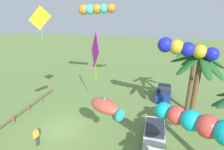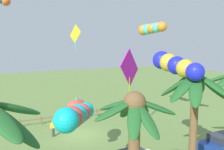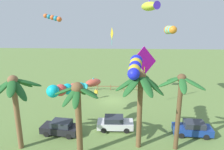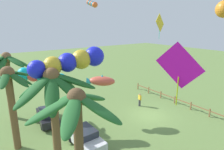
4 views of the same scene
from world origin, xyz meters
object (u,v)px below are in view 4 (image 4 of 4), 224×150
Objects in this scene: palm_tree_3 at (8,68)px; kite_tube_1 at (92,4)px; palm_tree_0 at (54,97)px; kite_fish_5 at (100,81)px; palm_tree_1 at (78,128)px; parked_car_2 at (85,138)px; kite_diamond_3 at (180,67)px; kite_tube_2 at (40,76)px; palm_tree_2 at (10,90)px; parked_car_0 at (48,116)px; kite_diamond_0 at (160,23)px; kite_tube_7 at (71,62)px; spectator_0 at (140,100)px.

kite_tube_1 is (-0.76, -9.33, 6.49)m from palm_tree_3.
palm_tree_0 is 2.50× the size of kite_fish_5.
palm_tree_1 is 1.83× the size of parked_car_2.
palm_tree_1 is at bearing 147.50° from kite_tube_1.
kite_diamond_3 is at bearing -140.02° from palm_tree_3.
kite_tube_1 reaches higher than kite_tube_2.
kite_tube_2 is (1.76, -2.71, 0.24)m from palm_tree_2.
kite_diamond_3 is (-6.59, -11.03, 1.55)m from palm_tree_2.
kite_tube_2 is at bearing -7.48° from palm_tree_1.
kite_diamond_3 is (-9.32, -7.74, 5.74)m from parked_car_0.
palm_tree_2 is (5.28, 1.52, -0.81)m from palm_tree_0.
kite_tube_1 is at bearing 27.18° from kite_diamond_0.
kite_diamond_0 is at bearing -109.65° from kite_fish_5.
palm_tree_1 reaches higher than parked_car_0.
kite_tube_7 reaches higher than parked_car_0.
kite_tube_2 is (-3.95, -2.00, -0.27)m from palm_tree_3.
palm_tree_3 is at bearing 4.20° from palm_tree_0.
palm_tree_3 is at bearing 85.36° from kite_tube_1.
palm_tree_0 is at bearing 129.48° from kite_fish_5.
palm_tree_3 is at bearing 51.36° from kite_fish_5.
parked_car_2 is 12.83m from kite_diamond_0.
kite_diamond_3 is at bearing -77.71° from palm_tree_1.
kite_tube_2 is 7.00m from kite_tube_7.
palm_tree_3 is 10.55m from parked_car_2.
kite_fish_5 is 0.65× the size of kite_tube_7.
palm_tree_1 is at bearing -177.52° from palm_tree_3.
palm_tree_3 is 1.79× the size of parked_car_2.
palm_tree_2 is at bearing 8.72° from palm_tree_1.
kite_tube_1 reaches higher than palm_tree_0.
parked_car_2 is at bearing 145.15° from kite_tube_1.
palm_tree_0 is at bearing 114.80° from spectator_0.
palm_tree_1 is 12.53m from parked_car_0.
kite_diamond_3 is at bearing -175.09° from kite_tube_1.
kite_diamond_3 is at bearing 159.22° from spectator_0.
palm_tree_1 is 14.44m from palm_tree_3.
kite_tube_1 is (13.67, -8.71, 6.46)m from palm_tree_1.
palm_tree_0 is 3.44m from palm_tree_1.
kite_tube_1 reaches higher than kite_tube_7.
palm_tree_1 is at bearing 102.29° from kite_diamond_3.
kite_tube_1 reaches higher than kite_fish_5.
kite_tube_2 is at bearing 82.54° from spectator_0.
palm_tree_2 is at bearing 16.05° from palm_tree_0.
palm_tree_0 is 1.10× the size of palm_tree_2.
palm_tree_1 is 8.82m from palm_tree_2.
palm_tree_0 reaches higher than parked_car_0.
palm_tree_1 is at bearing 170.29° from parked_car_0.
kite_tube_1 reaches higher than parked_car_0.
palm_tree_0 reaches higher than parked_car_2.
kite_diamond_0 is 8.22m from kite_fish_5.
kite_tube_1 reaches higher than palm_tree_1.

